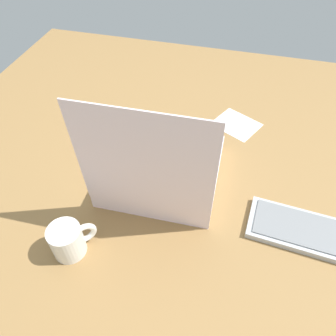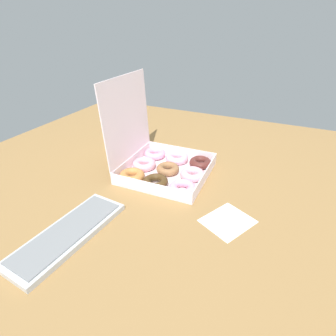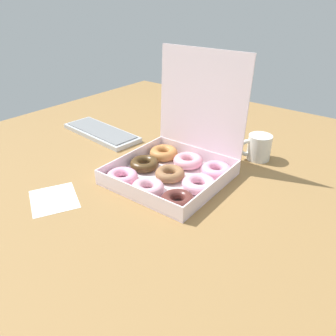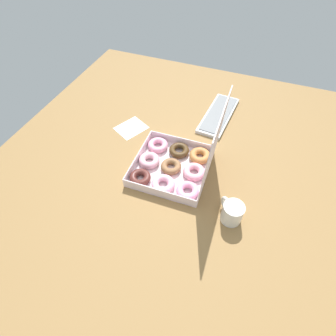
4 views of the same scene
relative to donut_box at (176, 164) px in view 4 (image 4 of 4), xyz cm
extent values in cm
cube|color=olive|center=(-5.28, 1.77, -5.07)|extent=(180.00, 180.00, 2.00)
cube|color=white|center=(0.04, -2.12, -3.87)|extent=(34.20, 34.20, 0.40)
cube|color=white|center=(-16.46, -2.52, -1.35)|extent=(1.20, 33.42, 4.65)
cube|color=white|center=(16.55, -1.73, -1.35)|extent=(1.20, 33.42, 4.65)
cube|color=white|center=(0.44, -18.62, -1.35)|extent=(32.62, 1.18, 4.65)
cube|color=white|center=(-0.35, 14.38, -1.35)|extent=(32.62, 1.18, 4.65)
cube|color=white|center=(-0.38, 15.48, 17.66)|extent=(33.46, 3.00, 33.39)
torus|color=#F59FBF|center=(-10.45, -13.22, -2.03)|extent=(11.77, 11.77, 3.06)
torus|color=#E6A8B8|center=(0.38, -13.19, -2.03)|extent=(14.11, 14.11, 3.31)
torus|color=#552621|center=(11.32, -12.93, -2.03)|extent=(11.70, 11.70, 3.17)
torus|color=#473117|center=(-10.84, -2.15, -2.03)|extent=(11.12, 11.12, 3.06)
torus|color=#8C613C|center=(0.28, -2.28, -2.03)|extent=(11.95, 11.95, 3.07)
torus|color=#EEA7BF|center=(11.12, -1.92, -2.03)|extent=(12.43, 12.43, 3.28)
torus|color=#BB773C|center=(-10.91, 8.38, -2.03)|extent=(11.67, 11.67, 3.46)
torus|color=pink|center=(-0.35, 8.68, -2.03)|extent=(14.36, 14.36, 3.29)
torus|color=pink|center=(10.66, 9.14, -2.03)|extent=(13.90, 13.90, 3.10)
cube|color=#B4B8BC|center=(-45.76, 9.24, -3.17)|extent=(38.01, 16.50, 1.80)
cube|color=slate|center=(-45.76, 9.24, -2.07)|extent=(34.88, 14.12, 0.40)
cylinder|color=white|center=(16.30, 29.28, 0.48)|extent=(8.34, 8.34, 9.11)
torus|color=white|center=(13.08, 26.18, 0.48)|extent=(5.79, 5.66, 6.60)
cylinder|color=black|center=(16.30, 29.28, 3.39)|extent=(7.34, 7.34, 0.55)
cube|color=white|center=(-19.38, -32.59, -4.00)|extent=(19.33, 18.35, 0.15)
camera|label=1|loc=(-18.65, 63.93, 72.18)|focal=35.00mm
camera|label=2|loc=(-86.38, -42.15, 52.47)|focal=28.00mm
camera|label=3|loc=(56.61, -74.73, 49.82)|focal=35.00mm
camera|label=4|loc=(74.38, 24.31, 90.35)|focal=28.00mm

